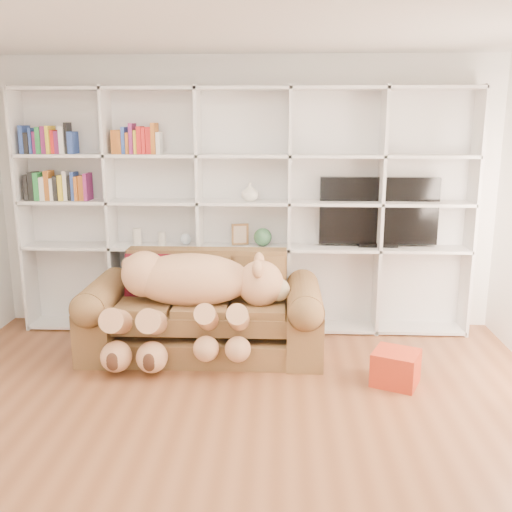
{
  "coord_description": "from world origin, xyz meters",
  "views": [
    {
      "loc": [
        0.36,
        -3.22,
        2.06
      ],
      "look_at": [
        0.15,
        1.63,
        0.92
      ],
      "focal_mm": 40.0,
      "sensor_mm": 36.0,
      "label": 1
    }
  ],
  "objects_px": {
    "teddy_bear": "(191,292)",
    "tv": "(378,212)",
    "gift_box": "(396,368)",
    "sofa": "(204,316)"
  },
  "relations": [
    {
      "from": "teddy_bear",
      "to": "gift_box",
      "type": "bearing_deg",
      "value": -18.59
    },
    {
      "from": "sofa",
      "to": "tv",
      "type": "relative_size",
      "value": 1.85
    },
    {
      "from": "teddy_bear",
      "to": "gift_box",
      "type": "distance_m",
      "value": 1.84
    },
    {
      "from": "sofa",
      "to": "tv",
      "type": "xyz_separation_m",
      "value": [
        1.65,
        0.67,
        0.86
      ]
    },
    {
      "from": "sofa",
      "to": "teddy_bear",
      "type": "relative_size",
      "value": 1.35
    },
    {
      "from": "teddy_bear",
      "to": "tv",
      "type": "distance_m",
      "value": 2.02
    },
    {
      "from": "tv",
      "to": "teddy_bear",
      "type": "bearing_deg",
      "value": -154.08
    },
    {
      "from": "sofa",
      "to": "tv",
      "type": "bearing_deg",
      "value": 21.93
    },
    {
      "from": "sofa",
      "to": "tv",
      "type": "height_order",
      "value": "tv"
    },
    {
      "from": "tv",
      "to": "gift_box",
      "type": "bearing_deg",
      "value": -90.93
    }
  ]
}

